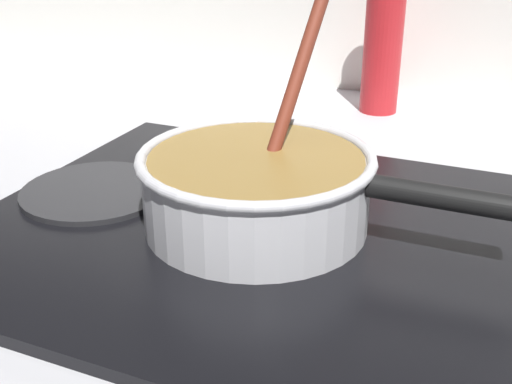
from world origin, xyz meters
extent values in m
cube|color=#B7B7BC|center=(0.00, 0.00, -0.02)|extent=(2.40, 1.60, 0.04)
cube|color=black|center=(0.10, 0.20, 0.01)|extent=(0.56, 0.48, 0.01)
torus|color=#592D0C|center=(0.10, 0.20, 0.02)|extent=(0.20, 0.20, 0.01)
cylinder|color=#262628|center=(-0.10, 0.20, 0.01)|extent=(0.16, 0.16, 0.01)
cylinder|color=silver|center=(0.10, 0.20, 0.05)|extent=(0.22, 0.22, 0.07)
cylinder|color=olive|center=(0.10, 0.20, 0.05)|extent=(0.21, 0.21, 0.07)
torus|color=silver|center=(0.10, 0.20, 0.08)|extent=(0.23, 0.23, 0.01)
cylinder|color=black|center=(0.28, 0.20, 0.08)|extent=(0.14, 0.02, 0.02)
cylinder|color=#EDD88C|center=(0.16, 0.16, 0.07)|extent=(0.04, 0.04, 0.01)
cylinder|color=#EDD88C|center=(0.10, 0.21, 0.07)|extent=(0.04, 0.04, 0.01)
cylinder|color=#EDD88C|center=(0.12, 0.27, 0.07)|extent=(0.03, 0.03, 0.01)
cylinder|color=#E5CC7A|center=(0.10, 0.16, 0.07)|extent=(0.04, 0.04, 0.01)
cylinder|color=maroon|center=(0.12, 0.29, 0.19)|extent=(0.05, 0.15, 0.24)
cube|color=brown|center=(0.10, 0.22, 0.07)|extent=(0.04, 0.05, 0.01)
cylinder|color=red|center=(0.11, 0.67, 0.09)|extent=(0.06, 0.06, 0.18)
camera|label=1|loc=(0.32, -0.32, 0.31)|focal=44.64mm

